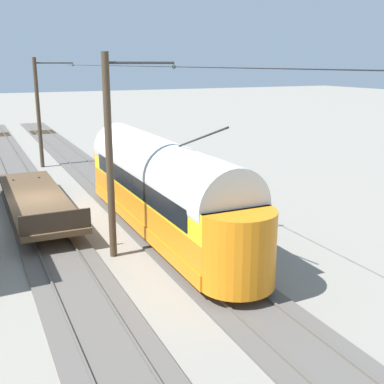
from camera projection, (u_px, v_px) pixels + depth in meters
The scene contains 9 objects.
ground_plane at pixel (39, 216), 24.29m from camera, with size 220.00×220.00×0.00m, color gray.
track_streetcar_siding at pixel (126, 203), 26.46m from camera, with size 2.80×80.00×0.18m.
track_adjacent_siding at pixel (38, 214), 24.55m from camera, with size 2.80×80.00×0.18m.
vintage_streetcar at pixel (161, 186), 21.23m from camera, with size 2.65×15.86×5.36m.
flatcar_adjacent at pixel (37, 199), 24.17m from camera, with size 2.80×11.92×1.60m.
catenary_pole_foreground at pixel (39, 111), 34.80m from camera, with size 2.91×0.28×7.87m.
catenary_pole_mid_near at pixel (111, 155), 18.29m from camera, with size 2.91×0.28×7.87m.
overhead_wire_run at pixel (165, 67), 19.16m from camera, with size 2.71×41.73×0.18m.
switch_stand at pixel (113, 162), 34.07m from camera, with size 0.50×0.30×1.24m.
Camera 1 is at (2.76, 24.25, 7.47)m, focal length 45.16 mm.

